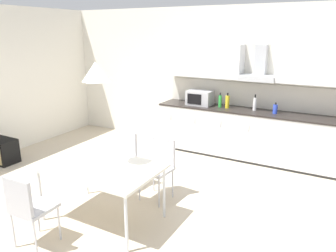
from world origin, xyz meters
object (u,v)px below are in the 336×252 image
Objects in this scene: dining_table at (101,169)px; chair_near_left at (27,205)px; bottle_yellow at (227,102)px; guitar_amp at (2,151)px; pendant_lamp at (95,72)px; chair_far_left at (123,155)px; bottle_green at (220,101)px; chair_far_right at (159,163)px; bottle_blue at (275,109)px; bottle_white at (255,104)px; microwave at (200,98)px.

dining_table is 0.92m from chair_near_left.
chair_near_left is (-0.90, -3.79, -0.52)m from bottle_yellow.
chair_near_left is 1.67× the size of guitar_amp.
chair_far_left is at bearing 110.25° from pendant_lamp.
bottle_yellow is 0.90× the size of pendant_lamp.
chair_far_left is at bearing -109.69° from bottle_green.
chair_far_right is 3.20m from guitar_amp.
bottle_green is 0.32× the size of chair_far_right.
bottle_green is at bearing 178.32° from bottle_yellow.
bottle_white is at bearing 170.03° from bottle_blue.
chair_far_right is (0.33, 0.85, -0.16)m from dining_table.
bottle_blue is at bearing -0.87° from microwave.
chair_far_right is 1.67× the size of guitar_amp.
pendant_lamp reaches higher than chair_far_right.
microwave is at bearing 89.67° from dining_table.
dining_table is 1.64× the size of chair_far_right.
bottle_blue is (0.88, -0.01, -0.04)m from bottle_yellow.
microwave reaches higher than chair_near_left.
bottle_blue is 4.21m from chair_near_left.
chair_far_left is at bearing -179.98° from chair_far_right.
microwave is 1.50× the size of pendant_lamp.
bottle_green is 0.95× the size of bottle_white.
bottle_green reaches higher than guitar_amp.
pendant_lamp reaches higher than dining_table.
bottle_blue reaches higher than guitar_amp.
chair_far_left is (-0.33, -2.11, -0.54)m from microwave.
chair_near_left is at bearing -90.21° from chair_far_left.
bottle_yellow is 0.20× the size of dining_table.
chair_far_right reaches higher than dining_table.
bottle_blue is 0.23× the size of chair_far_left.
dining_table is (-0.02, -2.95, -0.38)m from microwave.
pendant_lamp reaches higher than guitar_amp.
pendant_lamp is at bearing -98.46° from bottle_green.
bottle_green is at bearing 81.54° from pendant_lamp.
bottle_white is at bearing 70.68° from chair_far_right.
bottle_white is (0.50, 0.06, 0.00)m from bottle_yellow.
bottle_white is at bearing 57.03° from chair_far_left.
pendant_lamp is (-0.44, -2.95, 0.83)m from bottle_green.
dining_table is at bearing 69.40° from chair_near_left.
microwave reaches higher than dining_table.
pendant_lamp is at bearing -11.47° from guitar_amp.
pendant_lamp is (0.31, -0.85, 1.35)m from chair_far_left.
bottle_blue is 2.78m from chair_far_left.
bottle_green is at bearing 70.31° from chair_far_left.
bottle_white is 0.92× the size of pendant_lamp.
bottle_green is 1.42× the size of bottle_blue.
bottle_yellow is 1.03× the size of bottle_green.
bottle_blue is 0.23× the size of chair_near_left.
bottle_yellow is at bearing 78.78° from dining_table.
pendant_lamp is (0.32, 0.85, 1.35)m from chair_near_left.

